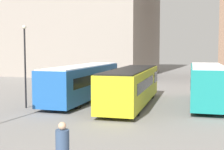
{
  "coord_description": "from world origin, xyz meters",
  "views": [
    {
      "loc": [
        6.21,
        -5.74,
        4.23
      ],
      "look_at": [
        -1.23,
        14.48,
        2.43
      ],
      "focal_mm": 50.0,
      "sensor_mm": 36.0,
      "label": 1
    }
  ],
  "objects_px": {
    "bus_0": "(84,81)",
    "bus_1": "(132,85)",
    "lamp_post_1": "(25,60)",
    "bus_2": "(207,83)",
    "traveler": "(62,143)"
  },
  "relations": [
    {
      "from": "bus_0",
      "to": "bus_2",
      "type": "distance_m",
      "value": 9.85
    },
    {
      "from": "traveler",
      "to": "lamp_post_1",
      "type": "xyz_separation_m",
      "value": [
        -8.37,
        9.63,
        2.4
      ]
    },
    {
      "from": "bus_1",
      "to": "lamp_post_1",
      "type": "xyz_separation_m",
      "value": [
        -6.8,
        -3.72,
        1.95
      ]
    },
    {
      "from": "bus_0",
      "to": "lamp_post_1",
      "type": "distance_m",
      "value": 5.62
    },
    {
      "from": "bus_0",
      "to": "lamp_post_1",
      "type": "relative_size",
      "value": 2.04
    },
    {
      "from": "bus_0",
      "to": "lamp_post_1",
      "type": "bearing_deg",
      "value": 150.09
    },
    {
      "from": "bus_0",
      "to": "bus_2",
      "type": "bearing_deg",
      "value": -87.59
    },
    {
      "from": "bus_0",
      "to": "bus_1",
      "type": "height_order",
      "value": "bus_0"
    },
    {
      "from": "bus_2",
      "to": "traveler",
      "type": "distance_m",
      "value": 15.87
    },
    {
      "from": "bus_0",
      "to": "bus_1",
      "type": "distance_m",
      "value": 4.56
    },
    {
      "from": "bus_0",
      "to": "bus_1",
      "type": "bearing_deg",
      "value": -106.54
    },
    {
      "from": "bus_0",
      "to": "bus_2",
      "type": "xyz_separation_m",
      "value": [
        9.8,
        1.03,
        0.07
      ]
    },
    {
      "from": "bus_2",
      "to": "traveler",
      "type": "height_order",
      "value": "bus_2"
    },
    {
      "from": "bus_2",
      "to": "bus_1",
      "type": "bearing_deg",
      "value": 105.06
    },
    {
      "from": "bus_0",
      "to": "traveler",
      "type": "xyz_separation_m",
      "value": [
        6.02,
        -14.38,
        -0.51
      ]
    }
  ]
}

